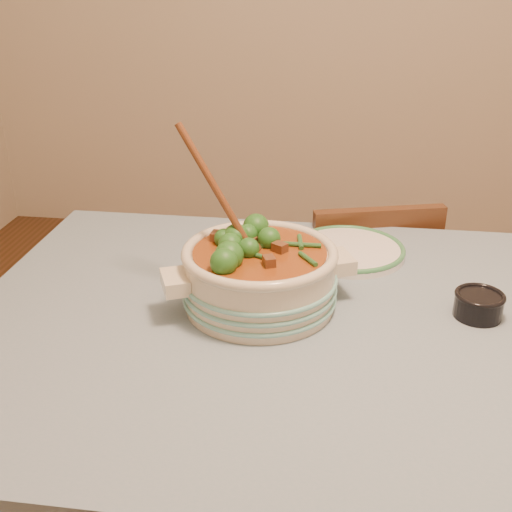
{
  "coord_description": "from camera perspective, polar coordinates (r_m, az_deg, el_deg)",
  "views": [
    {
      "loc": [
        -0.06,
        -1.15,
        1.45
      ],
      "look_at": [
        -0.23,
        0.06,
        0.87
      ],
      "focal_mm": 45.0,
      "sensor_mm": 36.0,
      "label": 1
    }
  ],
  "objects": [
    {
      "name": "dining_table",
      "position": [
        1.39,
        9.14,
        -9.31
      ],
      "size": [
        1.68,
        1.08,
        0.76
      ],
      "color": "brown",
      "rests_on": "floor"
    },
    {
      "name": "condiment_bowl",
      "position": [
        1.41,
        19.2,
        -4.0
      ],
      "size": [
        0.11,
        0.11,
        0.05
      ],
      "rotation": [
        0.0,
        0.0,
        -0.07
      ],
      "color": "black",
      "rests_on": "dining_table"
    },
    {
      "name": "chair_far",
      "position": [
        2.04,
        9.39,
        -4.02
      ],
      "size": [
        0.46,
        0.46,
        0.81
      ],
      "rotation": [
        0.0,
        0.0,
        3.42
      ],
      "color": "#513218",
      "rests_on": "floor"
    },
    {
      "name": "stew_casserole",
      "position": [
        1.35,
        0.3,
        -1.33
      ],
      "size": [
        0.42,
        0.42,
        0.39
      ],
      "rotation": [
        0.0,
        0.0,
        0.41
      ],
      "color": "beige",
      "rests_on": "dining_table"
    },
    {
      "name": "white_plate",
      "position": [
        1.63,
        8.23,
        0.55
      ],
      "size": [
        0.33,
        0.33,
        0.02
      ],
      "rotation": [
        0.0,
        0.0,
        -0.19
      ],
      "color": "white",
      "rests_on": "dining_table"
    }
  ]
}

